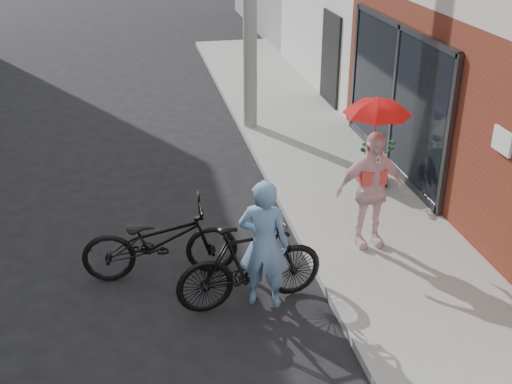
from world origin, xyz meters
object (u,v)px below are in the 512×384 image
object	(u,v)px
bike_left	(160,241)
kimono_woman	(370,190)
bike_right	(250,264)
planter	(374,178)
officer	(264,244)

from	to	relation	value
bike_left	kimono_woman	distance (m)	2.90
bike_right	planter	world-z (taller)	bike_right
bike_left	bike_right	size ratio (longest dim) A/B	1.09
bike_left	officer	bearing A→B (deg)	-124.37
kimono_woman	bike_left	bearing A→B (deg)	178.01
kimono_woman	bike_right	bearing A→B (deg)	-157.14
planter	bike_right	bearing A→B (deg)	-133.95
officer	planter	world-z (taller)	officer
bike_right	kimono_woman	world-z (taller)	kimono_woman
planter	officer	bearing A→B (deg)	-131.80
officer	kimono_woman	world-z (taller)	kimono_woman
bike_left	planter	xyz separation A→B (m)	(3.68, 1.91, -0.31)
kimono_woman	planter	world-z (taller)	kimono_woman
officer	kimono_woman	size ratio (longest dim) A/B	1.01
kimono_woman	planter	size ratio (longest dim) A/B	4.38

